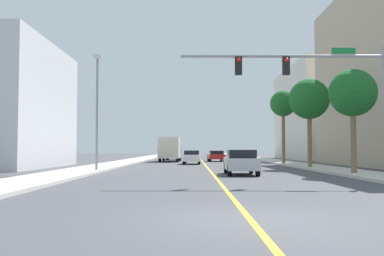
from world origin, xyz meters
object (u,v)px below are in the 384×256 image
traffic_signal_mast (322,82)px  car_red (216,156)px  car_white (192,157)px  street_lamp (97,106)px  car_silver (241,162)px  palm_mid (309,100)px  palm_far (283,105)px  delivery_truck (170,149)px  palm_near (352,94)px  car_black (173,155)px

traffic_signal_mast → car_red: bearing=95.1°
car_white → street_lamp: bearing=-110.9°
street_lamp → traffic_signal_mast: bearing=-37.0°
car_silver → palm_mid: bearing=52.6°
street_lamp → car_white: bearing=67.4°
traffic_signal_mast → palm_far: 23.63m
street_lamp → delivery_truck: size_ratio=1.03×
palm_near → street_lamp: bearing=166.9°
palm_far → car_red: size_ratio=1.73×
palm_mid → palm_far: 8.88m
palm_far → traffic_signal_mast: bearing=-97.6°
palm_near → delivery_truck: 30.69m
traffic_signal_mast → car_red: 34.40m
car_red → car_silver: size_ratio=0.99×
palm_near → car_white: (-9.52, 19.05, -4.08)m
palm_mid → car_black: palm_mid is taller
car_black → car_red: bearing=-54.4°
palm_mid → palm_far: (-0.21, 8.86, 0.51)m
car_black → car_silver: bearing=-81.1°
car_white → car_silver: 18.58m
car_silver → palm_far: bearing=70.7°
traffic_signal_mast → car_silver: bearing=115.5°
palm_near → palm_mid: size_ratio=0.88×
palm_far → car_red: (-6.13, 10.65, -5.28)m
palm_far → delivery_truck: bearing=139.0°
street_lamp → car_white: 17.05m
traffic_signal_mast → delivery_truck: (-8.68, 33.64, -3.07)m
traffic_signal_mast → palm_far: size_ratio=1.31×
car_white → traffic_signal_mast: bearing=-74.6°
delivery_truck → palm_near: bearing=-65.1°
palm_near → car_silver: (-6.55, 0.71, -4.03)m
car_black → street_lamp: bearing=-96.6°
street_lamp → car_silver: bearing=-17.7°
street_lamp → delivery_truck: bearing=81.3°
palm_mid → delivery_truck: palm_mid is taller
palm_mid → car_black: (-12.03, 27.43, -4.76)m
street_lamp → palm_near: bearing=-13.1°
traffic_signal_mast → car_white: bearing=103.7°
palm_near → palm_mid: palm_mid is taller
car_red → delivery_truck: size_ratio=0.55×
palm_far → car_white: bearing=171.7°
car_black → car_white: car_white is taller
car_red → car_silver: (-0.03, -27.67, 0.08)m
car_white → delivery_truck: size_ratio=0.59×
car_red → palm_mid: bearing=-74.7°
street_lamp → palm_mid: bearing=18.2°
palm_mid → palm_far: size_ratio=0.96×
street_lamp → car_red: (9.40, 24.68, -3.77)m
car_white → palm_near: bearing=-61.7°
car_black → traffic_signal_mast: bearing=-78.4°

